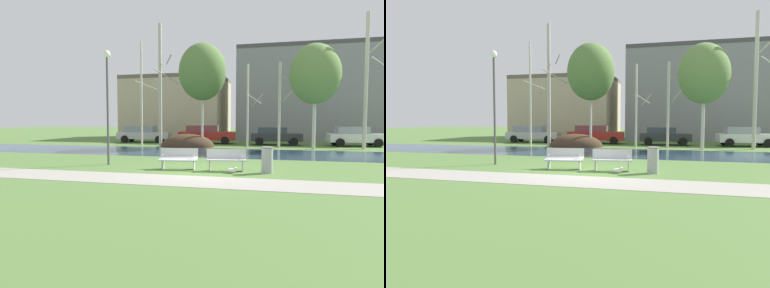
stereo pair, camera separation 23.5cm
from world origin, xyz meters
The scene contains 22 objects.
ground_plane centered at (0.00, 10.00, 0.00)m, with size 120.00×120.00×0.00m, color #517538.
paved_path_strip centered at (0.00, -2.12, 0.01)m, with size 60.00×2.14×0.01m, color #9E998E.
river_band centered at (0.00, 8.11, 0.00)m, with size 80.00×6.10×0.01m, color #284256.
soil_mound centered at (-3.92, 12.27, 0.00)m, with size 4.09×2.82×1.93m, color #423021.
bench_left centered at (-1.02, 0.55, 0.47)m, with size 1.66×0.77×0.87m.
bench_right centered at (0.99, 0.55, 0.47)m, with size 1.66×0.77×0.87m.
trash_bin centered at (2.62, 0.37, 0.53)m, with size 0.47×0.47×1.02m.
seagull centered at (1.32, -0.04, 0.13)m, with size 0.45×0.17×0.26m.
streetlamp centered at (-4.56, 1.14, 3.47)m, with size 0.32×0.32×5.17m.
birch_far_left centered at (-7.72, 12.62, 4.08)m, with size 1.40×2.57×8.09m.
birch_left centered at (-6.00, 12.15, 4.67)m, with size 1.61×2.44×9.23m.
birch_center_left centered at (-2.71, 12.01, 5.51)m, with size 3.46×3.46×7.59m.
birch_center centered at (0.58, 12.45, 3.03)m, with size 1.16×2.05×6.01m.
birch_center_right centered at (2.81, 12.94, 3.16)m, with size 1.59×2.43×6.15m.
birch_right centered at (5.10, 12.08, 5.12)m, with size 3.39×3.39×7.17m.
birch_far_right centered at (8.54, 13.28, 4.75)m, with size 1.61×2.72×9.32m.
parked_van_nearest_silver centered at (-9.10, 16.14, 0.77)m, with size 4.84×2.39×1.45m.
parked_sedan_second_red centered at (-3.33, 16.02, 0.81)m, with size 4.87×2.34×1.53m.
parked_hatch_third_dark centered at (2.39, 15.83, 0.75)m, with size 4.15×2.24×1.41m.
parked_wagon_fourth_white centered at (8.33, 15.99, 0.79)m, with size 4.20×2.36×1.49m.
building_beige_block centered at (-8.30, 24.09, 3.27)m, with size 10.35×8.44×6.54m.
building_grey_warehouse centered at (7.07, 24.14, 4.56)m, with size 17.07×6.86×9.12m.
Camera 1 is at (3.36, -13.64, 2.10)m, focal length 33.50 mm.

